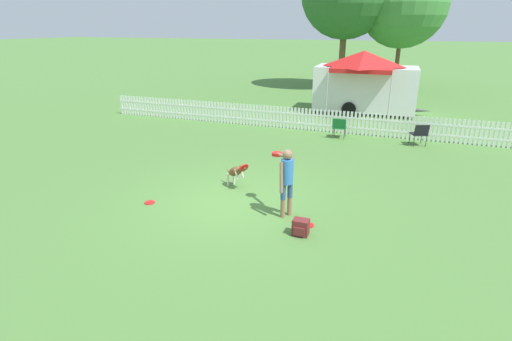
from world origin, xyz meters
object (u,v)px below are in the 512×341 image
canopy_tent_main (364,61)px  folding_chair_blue_left (420,133)px  leaping_dog (236,171)px  frisbee_near_dog (150,203)px  handler_person (286,175)px  folding_chair_center (339,126)px  frisbee_near_handler (308,225)px  tree_left_grove (404,4)px  backpack_on_grass (301,227)px  equipment_trailer (365,88)px

canopy_tent_main → folding_chair_blue_left: bearing=-61.3°
leaping_dog → frisbee_near_dog: 2.38m
handler_person → folding_chair_center: 7.20m
handler_person → frisbee_near_handler: (0.63, -0.33, -0.99)m
tree_left_grove → backpack_on_grass: bearing=-92.2°
folding_chair_blue_left → canopy_tent_main: bearing=-82.8°
folding_chair_blue_left → tree_left_grove: tree_left_grove is taller
handler_person → folding_chair_center: (0.03, 7.19, -0.53)m
frisbee_near_handler → canopy_tent_main: 12.72m
equipment_trailer → folding_chair_blue_left: bearing=-66.8°
leaping_dog → frisbee_near_handler: bearing=91.9°
folding_chair_center → tree_left_grove: (1.41, 14.49, 4.99)m
handler_person → leaping_dog: (-1.70, 1.13, -0.53)m
backpack_on_grass → folding_chair_center: 7.99m
folding_chair_blue_left → equipment_trailer: size_ratio=0.14×
frisbee_near_handler → equipment_trailer: equipment_trailer is taller
equipment_trailer → tree_left_grove: tree_left_grove is taller
leaping_dog → frisbee_near_dog: (-1.63, -1.67, -0.46)m
frisbee_near_dog → canopy_tent_main: 13.40m
handler_person → frisbee_near_dog: handler_person is taller
folding_chair_blue_left → folding_chair_center: 2.90m
handler_person → backpack_on_grass: handler_person is taller
canopy_tent_main → equipment_trailer: bearing=76.9°
leaping_dog → tree_left_grove: bearing=-154.8°
equipment_trailer → handler_person: bearing=-93.7°
handler_person → backpack_on_grass: 1.27m
frisbee_near_dog → tree_left_grove: (4.77, 22.22, 5.45)m
handler_person → folding_chair_center: bearing=33.7°
canopy_tent_main → equipment_trailer: canopy_tent_main is taller
leaping_dog → canopy_tent_main: bearing=-156.0°
leaping_dog → canopy_tent_main: size_ratio=0.30×
frisbee_near_dog → folding_chair_center: 8.44m
folding_chair_center → equipment_trailer: 5.51m
frisbee_near_handler → tree_left_grove: size_ratio=0.03×
frisbee_near_handler → folding_chair_center: (-0.60, 7.51, 0.46)m
frisbee_near_handler → folding_chair_center: folding_chair_center is taller
frisbee_near_handler → frisbee_near_dog: bearing=-176.9°
frisbee_near_handler → equipment_trailer: (-0.30, 12.96, 1.19)m
frisbee_near_dog → leaping_dog: bearing=45.8°
frisbee_near_dog → canopy_tent_main: canopy_tent_main is taller
handler_person → folding_chair_blue_left: handler_person is taller
frisbee_near_handler → folding_chair_blue_left: folding_chair_blue_left is taller
folding_chair_blue_left → leaping_dog: bearing=31.1°
handler_person → leaping_dog: handler_person is taller
equipment_trailer → tree_left_grove: size_ratio=0.68×
canopy_tent_main → tree_left_grove: tree_left_grove is taller
handler_person → frisbee_near_dog: size_ratio=6.34×
folding_chair_center → equipment_trailer: (0.30, 5.45, 0.72)m
handler_person → folding_chair_center: handler_person is taller
frisbee_near_dog → equipment_trailer: bearing=74.5°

